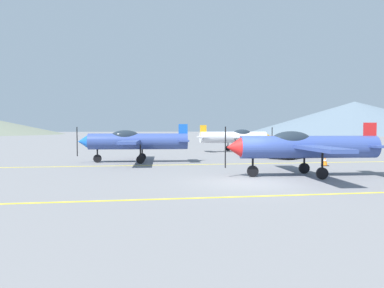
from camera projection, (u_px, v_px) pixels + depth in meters
The scene contains 9 objects.
ground_plane at pixel (249, 182), 15.71m from camera, with size 400.00×400.00×0.00m, color slate.
apron_line_near at pixel (277, 196), 12.64m from camera, with size 80.00×0.16×0.01m, color yellow.
apron_line_far at pixel (211, 164), 23.46m from camera, with size 80.00×0.16×0.01m, color yellow.
airplane_near at pixel (303, 146), 17.60m from camera, with size 7.43×8.54×2.56m.
airplane_mid at pixel (134, 141), 24.81m from camera, with size 7.43×8.54×2.56m.
airplane_far at pixel (236, 137), 35.84m from camera, with size 7.42×8.54×2.56m.
car_sedan at pixel (292, 147), 28.38m from camera, with size 4.54×3.98×1.62m.
traffic_cone_front at pixel (325, 161), 22.53m from camera, with size 0.36×0.36×0.59m.
hill_centerleft at pixel (354, 118), 135.77m from camera, with size 79.99×79.99×11.81m, color slate.
Camera 1 is at (-4.83, -15.05, 2.31)m, focal length 34.87 mm.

